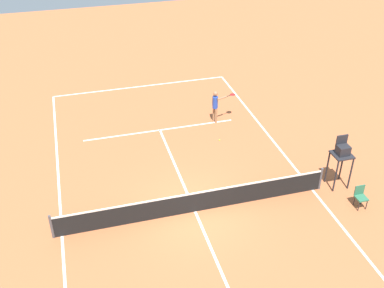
# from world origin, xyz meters

# --- Properties ---
(ground_plane) EXTENTS (60.00, 60.00, 0.00)m
(ground_plane) POSITION_xyz_m (0.00, 0.00, 0.00)
(ground_plane) COLOR #B76038
(court_lines) EXTENTS (10.55, 24.27, 0.01)m
(court_lines) POSITION_xyz_m (0.00, 0.00, 0.00)
(court_lines) COLOR white
(court_lines) RESTS_ON ground
(tennis_net) EXTENTS (11.15, 0.10, 1.07)m
(tennis_net) POSITION_xyz_m (0.00, 0.00, 0.50)
(tennis_net) COLOR #4C4C51
(tennis_net) RESTS_ON ground
(player_serving) EXTENTS (1.34, 0.54, 1.78)m
(player_serving) POSITION_xyz_m (-3.06, -6.75, 1.06)
(player_serving) COLOR #9E704C
(player_serving) RESTS_ON ground
(tennis_ball) EXTENTS (0.07, 0.07, 0.07)m
(tennis_ball) POSITION_xyz_m (-2.65, -4.84, 0.03)
(tennis_ball) COLOR #CCE033
(tennis_ball) RESTS_ON ground
(umpire_chair) EXTENTS (0.80, 0.80, 2.41)m
(umpire_chair) POSITION_xyz_m (-6.37, -0.06, 1.61)
(umpire_chair) COLOR #232328
(umpire_chair) RESTS_ON ground
(courtside_chair_near) EXTENTS (0.44, 0.46, 0.95)m
(courtside_chair_near) POSITION_xyz_m (-6.51, 1.47, 0.53)
(courtside_chair_near) COLOR #262626
(courtside_chair_near) RESTS_ON ground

